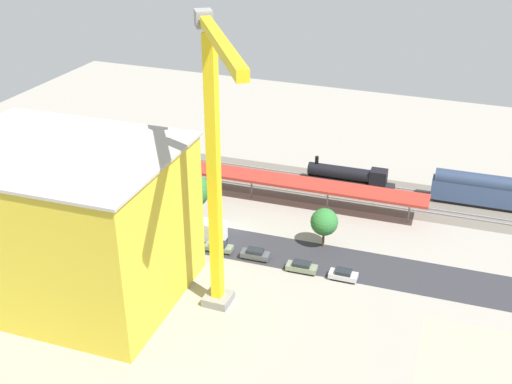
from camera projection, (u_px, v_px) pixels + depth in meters
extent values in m
plane|color=gray|center=(234.00, 230.00, 106.56)|extent=(162.62, 162.62, 0.00)
cube|color=#665E54|center=(275.00, 180.00, 123.58)|extent=(102.06, 17.82, 0.01)
cube|color=#2D2D33|center=(224.00, 242.00, 103.03)|extent=(101.88, 12.37, 0.01)
cube|color=#9E9EA8|center=(281.00, 171.00, 126.79)|extent=(101.58, 3.49, 0.12)
cube|color=#9E9EA8|center=(279.00, 174.00, 125.59)|extent=(101.58, 3.49, 0.12)
cube|color=#9E9EA8|center=(270.00, 184.00, 121.41)|extent=(101.58, 3.49, 0.12)
cube|color=#9E9EA8|center=(268.00, 188.00, 120.21)|extent=(101.58, 3.49, 0.12)
cube|color=#A82D23|center=(252.00, 176.00, 115.22)|extent=(62.99, 7.02, 0.48)
cylinder|color=slate|center=(409.00, 211.00, 108.09)|extent=(0.30, 0.30, 4.07)
cylinder|color=slate|center=(327.00, 199.00, 112.17)|extent=(0.30, 0.30, 4.07)
cylinder|color=slate|center=(252.00, 187.00, 116.25)|extent=(0.30, 0.30, 4.07)
cylinder|color=slate|center=(181.00, 176.00, 120.33)|extent=(0.30, 0.30, 4.07)
cylinder|color=slate|center=(115.00, 166.00, 124.40)|extent=(0.30, 0.30, 4.07)
cube|color=black|center=(351.00, 182.00, 121.55)|extent=(16.61, 2.78, 1.00)
cylinder|color=black|center=(343.00, 173.00, 121.22)|extent=(13.51, 2.92, 2.48)
cube|color=black|center=(378.00, 179.00, 119.45)|extent=(3.19, 2.78, 3.74)
cylinder|color=black|center=(317.00, 160.00, 121.84)|extent=(0.70, 0.70, 1.40)
cube|color=black|center=(482.00, 204.00, 114.06)|extent=(16.38, 3.03, 0.60)
cube|color=#384C72|center=(484.00, 193.00, 113.10)|extent=(18.21, 3.72, 3.64)
cylinder|color=#273550|center=(486.00, 183.00, 112.16)|extent=(17.49, 3.69, 3.12)
cube|color=black|center=(343.00, 278.00, 93.62)|extent=(3.54, 1.89, 0.30)
cube|color=silver|center=(343.00, 275.00, 93.38)|extent=(4.20, 1.98, 0.76)
cube|color=#1E2328|center=(344.00, 272.00, 93.09)|extent=(2.37, 1.71, 0.54)
cube|color=black|center=(302.00, 270.00, 95.47)|extent=(3.95, 1.93, 0.30)
cube|color=gray|center=(302.00, 267.00, 95.23)|extent=(4.69, 2.04, 0.75)
cube|color=#1E2328|center=(302.00, 264.00, 94.94)|extent=(2.66, 1.73, 0.54)
cube|color=black|center=(255.00, 258.00, 98.59)|extent=(3.82, 1.94, 0.30)
cube|color=#474C51|center=(255.00, 255.00, 98.34)|extent=(4.54, 2.05, 0.80)
cube|color=#1E2328|center=(255.00, 251.00, 98.04)|extent=(2.57, 1.73, 0.54)
cube|color=black|center=(219.00, 250.00, 100.53)|extent=(3.89, 1.90, 0.30)
cube|color=gray|center=(219.00, 247.00, 100.30)|extent=(4.62, 2.02, 0.73)
cube|color=#1E2328|center=(219.00, 244.00, 100.01)|extent=(2.62, 1.68, 0.55)
cube|color=black|center=(174.00, 244.00, 102.26)|extent=(3.60, 1.77, 0.30)
cube|color=gray|center=(174.00, 241.00, 102.03)|extent=(4.28, 1.85, 0.75)
cube|color=#1E2328|center=(174.00, 237.00, 101.73)|extent=(2.41, 1.60, 0.57)
cube|color=black|center=(136.00, 235.00, 104.71)|extent=(3.69, 1.98, 0.30)
cube|color=maroon|center=(136.00, 232.00, 104.45)|extent=(4.37, 2.10, 0.82)
cube|color=#1E2328|center=(135.00, 228.00, 104.13)|extent=(2.49, 1.75, 0.60)
cube|color=yellow|center=(67.00, 224.00, 86.98)|extent=(31.16, 24.12, 21.20)
cube|color=#B7B2A8|center=(55.00, 151.00, 82.08)|extent=(31.78, 24.74, 0.40)
cube|color=gray|center=(218.00, 299.00, 88.45)|extent=(3.60, 3.60, 1.20)
cube|color=yellow|center=(214.00, 181.00, 80.25)|extent=(1.40, 1.40, 37.44)
cube|color=yellow|center=(221.00, 45.00, 64.20)|extent=(13.39, 19.75, 1.20)
cube|color=gray|center=(203.00, 18.00, 75.42)|extent=(2.98, 3.10, 2.00)
cube|color=black|center=(199.00, 238.00, 103.60)|extent=(9.23, 2.90, 0.50)
cube|color=white|center=(205.00, 230.00, 102.49)|extent=(6.88, 2.98, 3.07)
cube|color=#334C8C|center=(179.00, 227.00, 103.76)|extent=(2.55, 2.67, 2.55)
cylinder|color=brown|center=(323.00, 238.00, 101.24)|extent=(0.37, 0.37, 2.92)
sphere|color=#2D7233|center=(324.00, 222.00, 99.88)|extent=(4.37, 4.37, 4.37)
cylinder|color=brown|center=(193.00, 210.00, 109.04)|extent=(0.54, 0.54, 3.43)
sphere|color=#2D7233|center=(192.00, 190.00, 107.33)|extent=(5.90, 5.90, 5.90)
cylinder|color=brown|center=(188.00, 213.00, 109.02)|extent=(0.50, 0.50, 2.59)
sphere|color=#38843D|center=(187.00, 196.00, 107.53)|extent=(5.74, 5.74, 5.74)
cylinder|color=#333333|center=(153.00, 228.00, 101.63)|extent=(0.16, 0.16, 5.34)
cube|color=black|center=(152.00, 211.00, 100.22)|extent=(0.36, 0.36, 0.90)
sphere|color=red|center=(150.00, 209.00, 100.15)|extent=(0.20, 0.20, 0.20)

